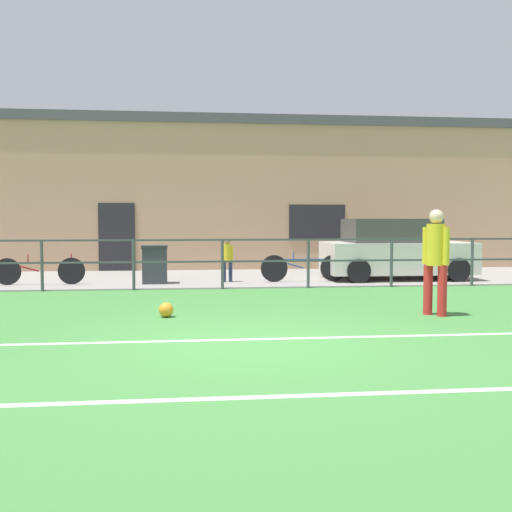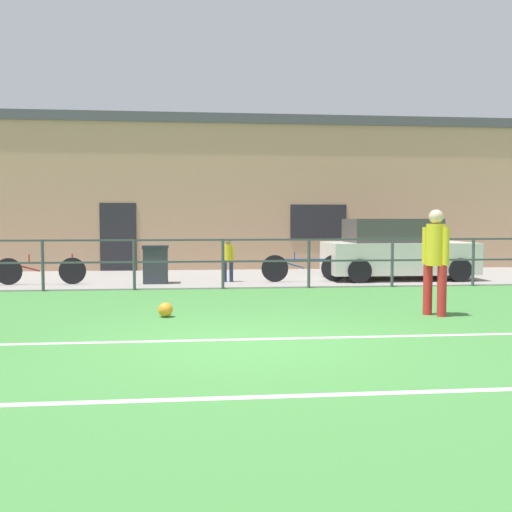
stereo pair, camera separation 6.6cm
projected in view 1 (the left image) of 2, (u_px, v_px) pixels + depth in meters
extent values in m
cube|color=#42843D|center=(247.00, 345.00, 7.59)|extent=(60.00, 44.00, 0.04)
cube|color=white|center=(246.00, 339.00, 7.82)|extent=(36.00, 0.11, 0.00)
cube|color=white|center=(272.00, 397.00, 5.29)|extent=(36.00, 0.11, 0.00)
cube|color=gray|center=(218.00, 278.00, 16.02)|extent=(48.00, 5.00, 0.02)
cylinder|color=#474C51|center=(42.00, 265.00, 13.07)|extent=(0.07, 0.07, 1.15)
cylinder|color=#474C51|center=(134.00, 265.00, 13.29)|extent=(0.07, 0.07, 1.15)
cylinder|color=#474C51|center=(222.00, 264.00, 13.51)|extent=(0.07, 0.07, 1.15)
cylinder|color=#474C51|center=(308.00, 263.00, 13.73)|extent=(0.07, 0.07, 1.15)
cylinder|color=#474C51|center=(391.00, 263.00, 13.95)|extent=(0.07, 0.07, 1.15)
cylinder|color=#474C51|center=(472.00, 262.00, 14.17)|extent=(0.07, 0.07, 1.15)
cube|color=#474C51|center=(222.00, 240.00, 13.47)|extent=(36.00, 0.04, 0.04)
cube|color=#474C51|center=(222.00, 261.00, 13.50)|extent=(36.00, 0.04, 0.04)
cube|color=tan|center=(212.00, 199.00, 19.55)|extent=(28.00, 2.40, 4.58)
cube|color=#232328|center=(117.00, 237.00, 18.10)|extent=(1.10, 0.04, 2.10)
cube|color=#232328|center=(317.00, 222.00, 18.76)|extent=(1.80, 0.04, 1.10)
cube|color=#4C4C51|center=(212.00, 124.00, 19.40)|extent=(28.00, 2.56, 0.30)
cylinder|color=red|center=(442.00, 291.00, 9.69)|extent=(0.15, 0.15, 0.83)
cylinder|color=red|center=(428.00, 290.00, 9.88)|extent=(0.15, 0.15, 0.83)
cylinder|color=gold|center=(436.00, 245.00, 9.74)|extent=(0.31, 0.31, 0.69)
sphere|color=beige|center=(436.00, 217.00, 9.71)|extent=(0.24, 0.24, 0.24)
cylinder|color=gold|center=(446.00, 246.00, 9.60)|extent=(0.11, 0.11, 0.61)
cylinder|color=gold|center=(426.00, 245.00, 9.88)|extent=(0.11, 0.11, 0.61)
sphere|color=orange|center=(166.00, 310.00, 9.62)|extent=(0.24, 0.24, 0.24)
cylinder|color=#232D4C|center=(231.00, 272.00, 14.90)|extent=(0.09, 0.09, 0.52)
cylinder|color=#232D4C|center=(224.00, 272.00, 14.88)|extent=(0.09, 0.09, 0.52)
cylinder|color=gold|center=(227.00, 253.00, 14.86)|extent=(0.19, 0.19, 0.43)
sphere|color=#A37556|center=(227.00, 241.00, 14.85)|extent=(0.15, 0.15, 0.15)
cylinder|color=gold|center=(232.00, 253.00, 14.87)|extent=(0.07, 0.07, 0.38)
cylinder|color=gold|center=(223.00, 253.00, 14.85)|extent=(0.07, 0.07, 0.38)
cube|color=silver|center=(397.00, 257.00, 15.65)|extent=(3.82, 1.82, 0.81)
cube|color=#43413E|center=(390.00, 231.00, 15.58)|extent=(2.29, 1.53, 0.62)
cylinder|color=black|center=(358.00, 271.00, 14.66)|extent=(0.60, 0.18, 0.60)
cylinder|color=black|center=(458.00, 270.00, 14.94)|extent=(0.60, 0.18, 0.60)
cylinder|color=black|center=(341.00, 265.00, 16.39)|extent=(0.60, 0.18, 0.60)
cylinder|color=black|center=(430.00, 265.00, 16.67)|extent=(0.60, 0.18, 0.60)
cylinder|color=black|center=(7.00, 272.00, 14.15)|extent=(0.65, 0.04, 0.65)
cylinder|color=black|center=(71.00, 271.00, 14.32)|extent=(0.65, 0.04, 0.65)
cube|color=maroon|center=(39.00, 263.00, 14.22)|extent=(1.17, 0.04, 0.04)
cube|color=maroon|center=(23.00, 267.00, 14.19)|extent=(0.73, 0.03, 0.23)
cylinder|color=maroon|center=(28.00, 259.00, 14.19)|extent=(0.03, 0.03, 0.20)
cylinder|color=maroon|center=(71.00, 259.00, 14.30)|extent=(0.03, 0.03, 0.28)
cylinder|color=black|center=(274.00, 269.00, 14.86)|extent=(0.68, 0.04, 0.68)
cylinder|color=black|center=(334.00, 268.00, 15.03)|extent=(0.68, 0.04, 0.68)
cube|color=#234C99|center=(304.00, 260.00, 14.93)|extent=(1.19, 0.04, 0.04)
cube|color=#234C99|center=(289.00, 264.00, 14.90)|extent=(0.74, 0.03, 0.24)
cylinder|color=#234C99|center=(294.00, 256.00, 14.90)|extent=(0.03, 0.03, 0.20)
cylinder|color=#234C99|center=(334.00, 257.00, 15.01)|extent=(0.03, 0.03, 0.28)
cube|color=#33383D|center=(155.00, 266.00, 14.54)|extent=(0.58, 0.49, 0.86)
cube|color=#282C30|center=(155.00, 247.00, 14.51)|extent=(0.62, 0.53, 0.08)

